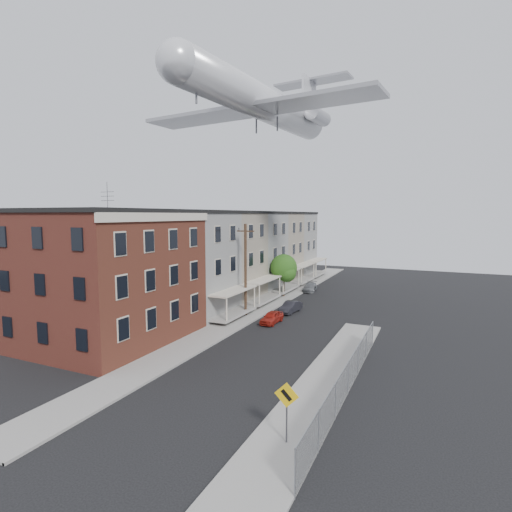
# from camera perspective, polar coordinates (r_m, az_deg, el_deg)

# --- Properties ---
(ground) EXTENTS (120.00, 120.00, 0.00)m
(ground) POSITION_cam_1_polar(r_m,az_deg,el_deg) (22.07, -9.40, -20.69)
(ground) COLOR black
(ground) RESTS_ON ground
(sidewalk_left) EXTENTS (3.00, 62.00, 0.12)m
(sidewalk_left) POSITION_cam_1_polar(r_m,az_deg,el_deg) (44.69, 2.02, -6.76)
(sidewalk_left) COLOR gray
(sidewalk_left) RESTS_ON ground
(sidewalk_right) EXTENTS (3.00, 26.00, 0.12)m
(sidewalk_right) POSITION_cam_1_polar(r_m,az_deg,el_deg) (25.01, 9.93, -17.24)
(sidewalk_right) COLOR gray
(sidewalk_right) RESTS_ON ground
(curb_left) EXTENTS (0.15, 62.00, 0.14)m
(curb_left) POSITION_cam_1_polar(r_m,az_deg,el_deg) (44.17, 3.77, -6.91)
(curb_left) COLOR gray
(curb_left) RESTS_ON ground
(curb_right) EXTENTS (0.15, 26.00, 0.14)m
(curb_right) POSITION_cam_1_polar(r_m,az_deg,el_deg) (25.37, 6.62, -16.82)
(curb_right) COLOR gray
(curb_right) RESTS_ON ground
(corner_building) EXTENTS (10.31, 12.30, 12.15)m
(corner_building) POSITION_cam_1_polar(r_m,az_deg,el_deg) (33.17, -20.10, -2.59)
(corner_building) COLOR #3D1413
(corner_building) RESTS_ON ground
(row_house_a) EXTENTS (11.98, 7.00, 10.30)m
(row_house_a) POSITION_cam_1_polar(r_m,az_deg,el_deg) (40.40, -10.59, -0.91)
(row_house_a) COLOR slate
(row_house_a) RESTS_ON ground
(row_house_b) EXTENTS (11.98, 7.00, 10.30)m
(row_house_b) POSITION_cam_1_polar(r_m,az_deg,el_deg) (46.27, -5.61, 0.01)
(row_house_b) COLOR #6D6456
(row_house_b) RESTS_ON ground
(row_house_c) EXTENTS (11.98, 7.00, 10.30)m
(row_house_c) POSITION_cam_1_polar(r_m,az_deg,el_deg) (52.41, -1.78, 0.73)
(row_house_c) COLOR slate
(row_house_c) RESTS_ON ground
(row_house_d) EXTENTS (11.98, 7.00, 10.30)m
(row_house_d) POSITION_cam_1_polar(r_m,az_deg,el_deg) (58.75, 1.24, 1.29)
(row_house_d) COLOR #6D6456
(row_house_d) RESTS_ON ground
(row_house_e) EXTENTS (11.98, 7.00, 10.30)m
(row_house_e) POSITION_cam_1_polar(r_m,az_deg,el_deg) (65.22, 3.67, 1.74)
(row_house_e) COLOR slate
(row_house_e) RESTS_ON ground
(chainlink_fence) EXTENTS (0.06, 18.06, 1.90)m
(chainlink_fence) POSITION_cam_1_polar(r_m,az_deg,el_deg) (23.45, 13.03, -16.45)
(chainlink_fence) COLOR gray
(chainlink_fence) RESTS_ON ground
(warning_sign) EXTENTS (1.10, 0.11, 2.80)m
(warning_sign) POSITION_cam_1_polar(r_m,az_deg,el_deg) (18.11, 4.39, -20.23)
(warning_sign) COLOR #515156
(warning_sign) RESTS_ON ground
(utility_pole) EXTENTS (1.80, 0.26, 9.00)m
(utility_pole) POSITION_cam_1_polar(r_m,az_deg,el_deg) (38.52, -1.51, -1.82)
(utility_pole) COLOR black
(utility_pole) RESTS_ON ground
(street_tree) EXTENTS (3.22, 3.20, 5.20)m
(street_tree) POSITION_cam_1_polar(r_m,az_deg,el_deg) (47.61, 4.09, -1.84)
(street_tree) COLOR black
(street_tree) RESTS_ON ground
(car_near) EXTENTS (1.41, 3.24, 1.09)m
(car_near) POSITION_cam_1_polar(r_m,az_deg,el_deg) (36.81, 2.25, -8.75)
(car_near) COLOR #A01E14
(car_near) RESTS_ON ground
(car_mid) EXTENTS (1.54, 3.54, 1.13)m
(car_mid) POSITION_cam_1_polar(r_m,az_deg,el_deg) (40.81, 4.95, -7.27)
(car_mid) COLOR black
(car_mid) RESTS_ON ground
(car_far) EXTENTS (2.01, 3.93, 1.09)m
(car_far) POSITION_cam_1_polar(r_m,az_deg,el_deg) (52.22, 7.71, -4.42)
(car_far) COLOR slate
(car_far) RESTS_ON ground
(airplane) EXTENTS (24.39, 27.85, 8.03)m
(airplane) POSITION_cam_1_polar(r_m,az_deg,el_deg) (42.11, 1.28, 20.90)
(airplane) COLOR silver
(airplane) RESTS_ON ground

